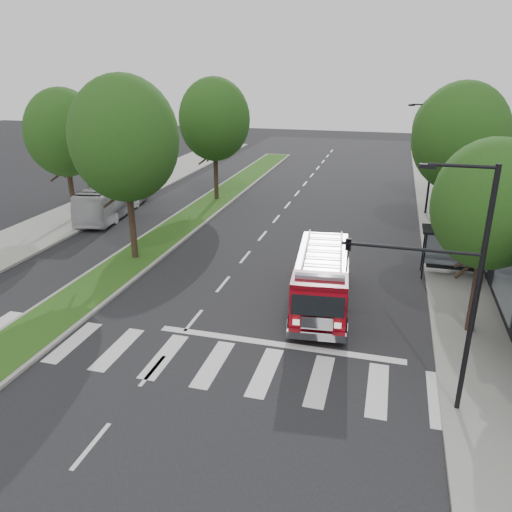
{
  "coord_description": "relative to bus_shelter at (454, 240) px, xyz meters",
  "views": [
    {
      "loc": [
        7.74,
        -17.99,
        10.44
      ],
      "look_at": [
        1.8,
        3.8,
        1.8
      ],
      "focal_mm": 35.0,
      "sensor_mm": 36.0,
      "label": 1
    }
  ],
  "objects": [
    {
      "name": "city_bus",
      "position": [
        -23.2,
        6.06,
        -0.72
      ],
      "size": [
        3.54,
        9.72,
        2.65
      ],
      "primitive_type": "imported",
      "rotation": [
        0.0,
        0.0,
        0.14
      ],
      "color": "silver",
      "rests_on": "ground"
    },
    {
      "name": "sidewalk_left",
      "position": [
        -25.7,
        1.85,
        -1.96
      ],
      "size": [
        5.0,
        80.0,
        0.15
      ],
      "primitive_type": "cube",
      "color": "gray",
      "rests_on": "ground"
    },
    {
      "name": "streetlight_right_near",
      "position": [
        -1.59,
        -11.65,
        2.63
      ],
      "size": [
        4.08,
        0.22,
        8.0
      ],
      "color": "black",
      "rests_on": "ground"
    },
    {
      "name": "tree_median_far",
      "position": [
        -17.2,
        11.85,
        4.45
      ],
      "size": [
        5.6,
        5.6,
        9.72
      ],
      "color": "black",
      "rests_on": "ground"
    },
    {
      "name": "streetlight_right_far",
      "position": [
        -0.85,
        11.85,
        2.44
      ],
      "size": [
        2.11,
        0.2,
        8.0
      ],
      "color": "black",
      "rests_on": "ground"
    },
    {
      "name": "fire_engine",
      "position": [
        -6.05,
        -5.24,
        -0.75
      ],
      "size": [
        3.06,
        7.93,
        2.68
      ],
      "rotation": [
        0.0,
        0.0,
        0.1
      ],
      "color": "#65050D",
      "rests_on": "ground"
    },
    {
      "name": "tree_left_mid",
      "position": [
        -25.2,
        3.85,
        4.12
      ],
      "size": [
        5.2,
        5.2,
        9.16
      ],
      "color": "black",
      "rests_on": "ground"
    },
    {
      "name": "median",
      "position": [
        -17.2,
        9.85,
        -1.96
      ],
      "size": [
        3.0,
        50.0,
        0.15
      ],
      "color": "gray",
      "rests_on": "ground"
    },
    {
      "name": "tree_median_near",
      "position": [
        -17.2,
        -2.15,
        4.77
      ],
      "size": [
        5.8,
        5.8,
        10.16
      ],
      "color": "black",
      "rests_on": "ground"
    },
    {
      "name": "tree_right_far",
      "position": [
        0.3,
        15.85,
        3.8
      ],
      "size": [
        5.0,
        5.0,
        8.73
      ],
      "color": "black",
      "rests_on": "ground"
    },
    {
      "name": "bus_shelter",
      "position": [
        0.0,
        0.0,
        0.0
      ],
      "size": [
        3.2,
        1.6,
        2.61
      ],
      "color": "black",
      "rests_on": "ground"
    },
    {
      "name": "tree_right_mid",
      "position": [
        0.3,
        5.85,
        4.45
      ],
      "size": [
        5.6,
        5.6,
        9.72
      ],
      "color": "black",
      "rests_on": "ground"
    },
    {
      "name": "tree_right_near",
      "position": [
        0.3,
        -6.15,
        3.47
      ],
      "size": [
        4.4,
        4.4,
        8.05
      ],
      "color": "black",
      "rests_on": "ground"
    },
    {
      "name": "sidewalk_right",
      "position": [
        1.3,
        1.85,
        -1.96
      ],
      "size": [
        5.0,
        80.0,
        0.15
      ],
      "primitive_type": "cube",
      "color": "gray",
      "rests_on": "ground"
    },
    {
      "name": "ground",
      "position": [
        -11.2,
        -8.15,
        -2.04
      ],
      "size": [
        140.0,
        140.0,
        0.0
      ],
      "primitive_type": "plane",
      "color": "black",
      "rests_on": "ground"
    }
  ]
}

